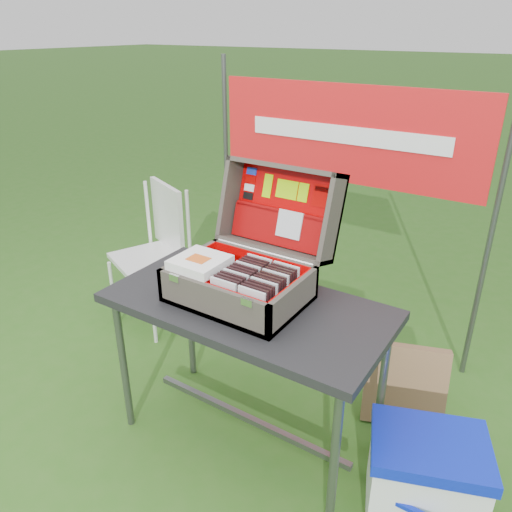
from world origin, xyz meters
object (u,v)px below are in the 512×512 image
Objects in this scene: suitcase at (246,241)px; cardboard_box at (405,386)px; chair at (149,260)px; table at (248,374)px; cooler at (424,479)px.

suitcase reaches higher than cardboard_box.
table is at bearing -1.78° from chair.
cooler is at bearing -1.49° from suitcase.
table reaches higher than cardboard_box.
table is 1.33× the size of chair.
chair is (-1.14, 0.53, 0.08)m from table.
cooler is at bearing 2.15° from table.
chair is 1.75m from cardboard_box.
table is at bearing -54.58° from suitcase.
table is 2.92× the size of cardboard_box.
suitcase reaches higher than table.
chair is at bearing 161.08° from cardboard_box.
chair reaches higher than table.
cooler is (0.84, 0.04, -0.19)m from table.
table is 2.74× the size of cooler.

